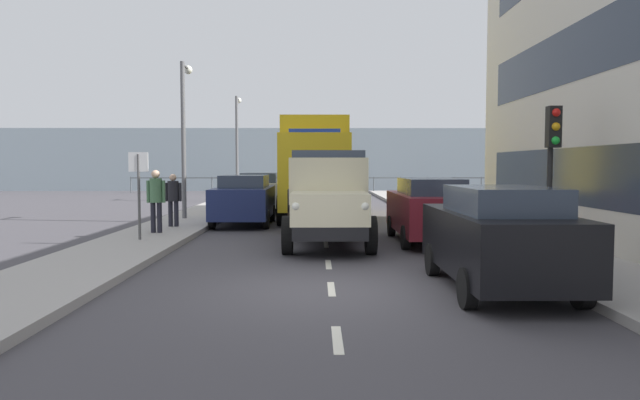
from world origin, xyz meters
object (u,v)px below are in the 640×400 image
at_px(lamp_post_promenade, 184,124).
at_px(street_sign, 139,180).
at_px(lorry_cargo_yellow, 315,165).
at_px(traffic_light_near, 552,147).
at_px(car_maroon_kerbside_1, 429,209).
at_px(car_navy_oppositeside_0, 244,199).
at_px(pedestrian_near_railing, 156,196).
at_px(car_black_kerbside_near, 499,237).
at_px(lamp_post_far, 237,137).
at_px(pedestrian_with_bag, 173,196).
at_px(car_silver_oppositeside_1, 260,192).
at_px(truck_vintage_cream, 328,200).

distance_m(lamp_post_promenade, street_sign, 6.39).
xyz_separation_m(lorry_cargo_yellow, street_sign, (4.50, 7.72, -0.39)).
distance_m(lorry_cargo_yellow, traffic_light_near, 11.18).
relative_size(car_maroon_kerbside_1, car_navy_oppositeside_0, 1.06).
bearing_deg(pedestrian_near_railing, lorry_cargo_yellow, -125.75).
height_order(car_black_kerbside_near, lamp_post_far, lamp_post_far).
bearing_deg(pedestrian_with_bag, car_silver_oppositeside_1, -104.90).
distance_m(truck_vintage_cream, car_silver_oppositeside_1, 11.18).
bearing_deg(pedestrian_near_railing, car_navy_oppositeside_0, -120.22).
bearing_deg(truck_vintage_cream, pedestrian_with_bag, -35.35).
distance_m(car_navy_oppositeside_0, pedestrian_near_railing, 4.08).
relative_size(truck_vintage_cream, traffic_light_near, 1.76).
xyz_separation_m(lorry_cargo_yellow, car_navy_oppositeside_0, (2.44, 2.71, -1.18)).
height_order(lorry_cargo_yellow, lamp_post_far, lamp_post_far).
xyz_separation_m(lorry_cargo_yellow, lamp_post_far, (4.44, -10.22, 1.58)).
height_order(truck_vintage_cream, car_navy_oppositeside_0, truck_vintage_cream).
distance_m(truck_vintage_cream, traffic_light_near, 5.40).
bearing_deg(car_navy_oppositeside_0, traffic_light_near, 136.98).
xyz_separation_m(lamp_post_promenade, street_sign, (-0.22, 6.11, -1.87)).
relative_size(lorry_cargo_yellow, car_maroon_kerbside_1, 1.91).
height_order(pedestrian_with_bag, lamp_post_promenade, lamp_post_promenade).
xyz_separation_m(truck_vintage_cream, lamp_post_far, (4.80, -18.17, 2.48)).
bearing_deg(car_black_kerbside_near, truck_vintage_cream, -62.11).
height_order(car_silver_oppositeside_1, lamp_post_promenade, lamp_post_promenade).
distance_m(lorry_cargo_yellow, pedestrian_near_railing, 7.72).
height_order(lorry_cargo_yellow, car_black_kerbside_near, lorry_cargo_yellow).
bearing_deg(truck_vintage_cream, street_sign, -2.78).
relative_size(car_navy_oppositeside_0, pedestrian_with_bag, 2.47).
xyz_separation_m(car_silver_oppositeside_1, street_sign, (2.06, 10.58, 0.79)).
height_order(truck_vintage_cream, traffic_light_near, traffic_light_near).
relative_size(pedestrian_near_railing, pedestrian_with_bag, 1.09).
bearing_deg(street_sign, car_black_kerbside_near, 144.75).
xyz_separation_m(car_navy_oppositeside_0, lamp_post_far, (2.00, -12.93, 2.76)).
bearing_deg(car_maroon_kerbside_1, pedestrian_near_railing, -7.55).
bearing_deg(pedestrian_near_railing, lamp_post_far, -90.15).
distance_m(truck_vintage_cream, car_black_kerbside_near, 5.79).
distance_m(car_silver_oppositeside_1, pedestrian_near_railing, 9.33).
xyz_separation_m(pedestrian_near_railing, pedestrian_with_bag, (-0.07, -1.66, -0.09)).
relative_size(pedestrian_near_railing, street_sign, 0.79).
distance_m(car_silver_oppositeside_1, lamp_post_far, 8.10).
relative_size(car_navy_oppositeside_0, pedestrian_near_railing, 2.28).
distance_m(car_maroon_kerbside_1, traffic_light_near, 3.77).
relative_size(car_black_kerbside_near, lamp_post_promenade, 0.72).
distance_m(lorry_cargo_yellow, pedestrian_with_bag, 6.42).
bearing_deg(traffic_light_near, street_sign, -12.50).
xyz_separation_m(lorry_cargo_yellow, car_maroon_kerbside_1, (-3.07, 7.23, -1.18)).
relative_size(lorry_cargo_yellow, lamp_post_promenade, 1.46).
xyz_separation_m(truck_vintage_cream, lamp_post_promenade, (5.07, -6.34, 2.37)).
bearing_deg(lamp_post_far, pedestrian_with_bag, 90.10).
relative_size(truck_vintage_cream, lorry_cargo_yellow, 0.69).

